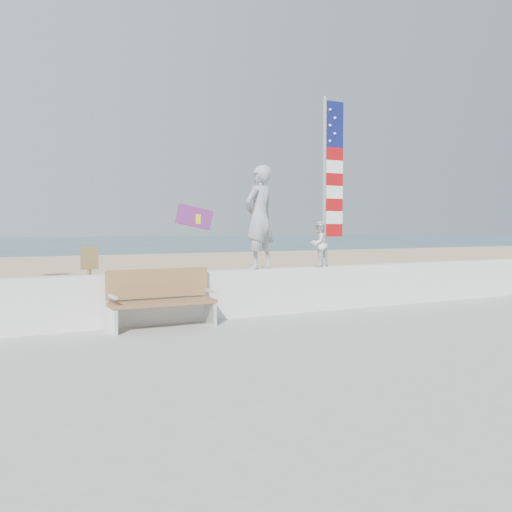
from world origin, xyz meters
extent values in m
plane|color=#2D4B5A|center=(0.00, 0.00, 0.00)|extent=(220.00, 220.00, 0.00)
cube|color=tan|center=(0.00, 9.00, 0.04)|extent=(90.00, 40.00, 0.08)
cube|color=silver|center=(0.00, 2.00, 0.63)|extent=(30.00, 0.35, 0.90)
imported|color=#939498|center=(0.38, 2.00, 2.09)|extent=(0.87, 0.73, 2.02)
imported|color=silver|center=(1.77, 2.00, 1.55)|extent=(0.54, 0.47, 0.95)
cube|color=#8C5D3D|center=(-1.75, 1.45, 0.62)|extent=(1.80, 0.50, 0.06)
cube|color=olive|center=(-1.75, 1.72, 0.93)|extent=(1.80, 0.05, 0.50)
cube|color=white|center=(-2.60, 1.45, 0.38)|extent=(0.06, 0.50, 0.40)
cube|color=silver|center=(-2.60, 1.40, 0.78)|extent=(0.06, 0.45, 0.05)
cube|color=white|center=(-0.90, 1.45, 0.38)|extent=(0.06, 0.50, 0.40)
cube|color=white|center=(-0.90, 1.40, 0.78)|extent=(0.06, 0.45, 0.05)
cylinder|color=silver|center=(1.89, 2.00, 2.83)|extent=(0.08, 0.08, 3.50)
cube|color=#0F1451|center=(2.13, 2.00, 4.03)|extent=(0.44, 0.02, 0.95)
cube|color=#9E0A0C|center=(2.13, 2.00, 1.84)|extent=(0.44, 0.02, 0.26)
cube|color=white|center=(2.13, 2.00, 2.10)|extent=(0.44, 0.02, 0.26)
cube|color=#9E0A0C|center=(2.13, 2.00, 2.37)|extent=(0.44, 0.02, 0.26)
cube|color=white|center=(2.13, 2.00, 2.63)|extent=(0.44, 0.02, 0.26)
cube|color=#9E0A0C|center=(2.13, 2.00, 2.89)|extent=(0.44, 0.02, 0.26)
cube|color=white|center=(2.13, 2.00, 3.16)|extent=(0.44, 0.02, 0.26)
cube|color=#9E0A0C|center=(2.13, 2.00, 3.42)|extent=(0.44, 0.02, 0.26)
sphere|color=white|center=(2.01, 1.98, 3.68)|extent=(0.06, 0.06, 0.06)
sphere|color=white|center=(2.13, 1.98, 3.84)|extent=(0.06, 0.06, 0.06)
sphere|color=white|center=(2.01, 1.98, 4.00)|extent=(0.06, 0.06, 0.06)
sphere|color=white|center=(2.13, 1.98, 4.16)|extent=(0.06, 0.06, 0.06)
sphere|color=white|center=(2.01, 1.98, 4.32)|extent=(0.06, 0.06, 0.06)
cube|color=red|center=(0.00, 4.56, 2.14)|extent=(0.89, 0.26, 0.60)
cube|color=yellow|center=(0.15, 4.56, 2.09)|extent=(0.31, 0.23, 0.22)
cylinder|color=olive|center=(-2.69, 2.92, 0.68)|extent=(0.07, 0.07, 1.20)
cube|color=olive|center=(-2.69, 2.90, 1.33)|extent=(0.32, 0.03, 0.42)
camera|label=1|loc=(-4.51, -7.35, 1.89)|focal=38.00mm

